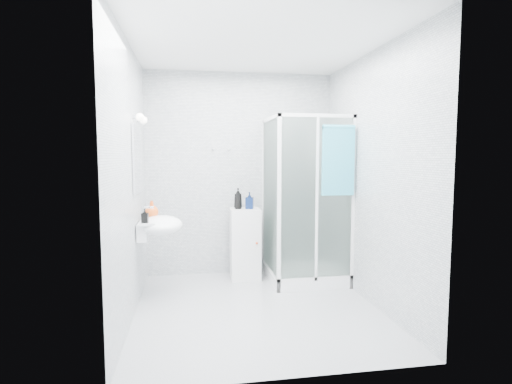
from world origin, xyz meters
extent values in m
cube|color=silver|center=(0.00, 0.00, 1.30)|extent=(2.40, 2.60, 2.60)
cube|color=#AFB1B4|center=(0.00, 0.00, 0.00)|extent=(2.40, 2.60, 0.01)
cube|color=white|center=(0.00, 0.00, 2.60)|extent=(2.40, 2.60, 0.01)
cube|color=white|center=(0.75, 0.85, 0.06)|extent=(0.90, 0.90, 0.12)
cube|color=white|center=(0.32, 0.85, 1.98)|extent=(0.04, 0.90, 0.04)
cube|color=white|center=(0.75, 0.42, 1.98)|extent=(0.90, 0.04, 0.04)
cube|color=white|center=(0.32, 0.42, 1.00)|extent=(0.04, 0.04, 2.00)
cube|color=white|center=(0.31, 0.85, 1.04)|extent=(0.02, 0.82, 1.84)
cube|color=white|center=(0.75, 0.41, 1.04)|extent=(0.82, 0.02, 1.84)
cube|color=white|center=(0.75, 0.42, 1.04)|extent=(0.03, 0.04, 1.84)
cylinder|color=silver|center=(0.75, 1.24, 1.35)|extent=(0.02, 0.02, 1.00)
cylinder|color=silver|center=(0.75, 1.21, 1.82)|extent=(0.09, 0.05, 0.09)
cylinder|color=silver|center=(0.80, 1.27, 1.05)|extent=(0.12, 0.04, 0.12)
cylinder|color=silver|center=(1.03, 0.38, 1.78)|extent=(0.03, 0.05, 0.03)
cube|color=white|center=(-1.14, 0.45, 0.75)|extent=(0.10, 0.40, 0.18)
ellipsoid|color=white|center=(-0.96, 0.45, 0.80)|extent=(0.46, 0.56, 0.20)
cube|color=white|center=(-1.08, 0.45, 0.85)|extent=(0.16, 0.50, 0.02)
cylinder|color=silver|center=(-1.14, 0.45, 0.93)|extent=(0.04, 0.04, 0.16)
cylinder|color=silver|center=(-1.09, 0.45, 0.99)|extent=(0.12, 0.02, 0.02)
cube|color=white|center=(-1.19, 0.45, 1.50)|extent=(0.02, 0.60, 0.70)
cylinder|color=silver|center=(-1.17, 0.29, 1.92)|extent=(0.05, 0.04, 0.04)
sphere|color=white|center=(-1.13, 0.29, 1.92)|extent=(0.08, 0.08, 0.08)
cylinder|color=silver|center=(-1.17, 0.61, 1.92)|extent=(0.05, 0.04, 0.04)
sphere|color=white|center=(-1.13, 0.61, 1.92)|extent=(0.08, 0.08, 0.08)
cylinder|color=silver|center=(-0.35, 1.27, 1.62)|extent=(0.02, 0.04, 0.02)
sphere|color=silver|center=(-0.35, 1.25, 1.62)|extent=(0.03, 0.03, 0.03)
cylinder|color=silver|center=(-0.15, 1.27, 1.62)|extent=(0.02, 0.04, 0.02)
sphere|color=silver|center=(-0.15, 1.25, 1.62)|extent=(0.03, 0.03, 0.03)
cube|color=white|center=(0.02, 1.02, 0.44)|extent=(0.37, 0.37, 0.88)
cube|color=white|center=(0.02, 0.85, 0.44)|extent=(0.33, 0.02, 0.75)
sphere|color=#E84C20|center=(0.14, 0.83, 0.48)|extent=(0.03, 0.03, 0.03)
cube|color=#319EBA|center=(0.98, 0.36, 1.48)|extent=(0.37, 0.04, 0.75)
cylinder|color=#319EBA|center=(0.98, 0.36, 1.85)|extent=(0.37, 0.05, 0.05)
imported|color=black|center=(-0.06, 1.04, 1.01)|extent=(0.11, 0.11, 0.26)
imported|color=#0B1A43|center=(0.08, 1.02, 0.98)|extent=(0.12, 0.12, 0.21)
imported|color=#E1571A|center=(-1.07, 0.61, 0.95)|extent=(0.14, 0.14, 0.18)
imported|color=black|center=(-1.10, 0.26, 0.93)|extent=(0.07, 0.07, 0.14)
camera|label=1|loc=(-0.65, -3.85, 1.53)|focal=28.00mm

